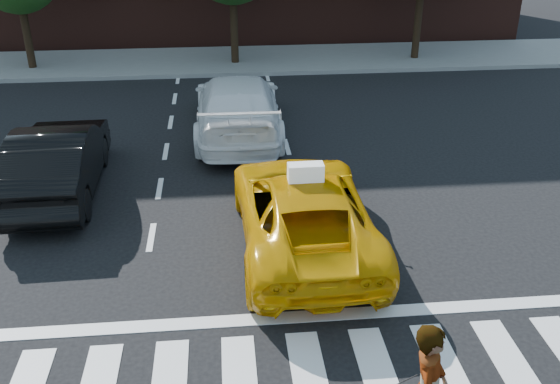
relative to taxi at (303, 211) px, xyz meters
name	(u,v)px	position (x,y,z in m)	size (l,w,h in m)	color
stop_line	(236,321)	(-1.38, -2.26, -0.74)	(12.00, 0.30, 0.01)	silver
sidewalk_far	(222,61)	(-1.38, 13.64, -0.67)	(30.00, 4.00, 0.15)	slate
taxi	(303,211)	(0.00, 0.00, 0.00)	(2.46, 5.34, 1.48)	#D69404
black_sedan	(57,160)	(-5.17, 2.80, 0.05)	(1.68, 4.81, 1.59)	black
white_suv	(238,106)	(-1.03, 6.01, 0.08)	(2.31, 5.69, 1.65)	white
taxi_sign	(306,172)	(0.00, -0.20, 0.90)	(0.65, 0.28, 0.32)	white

